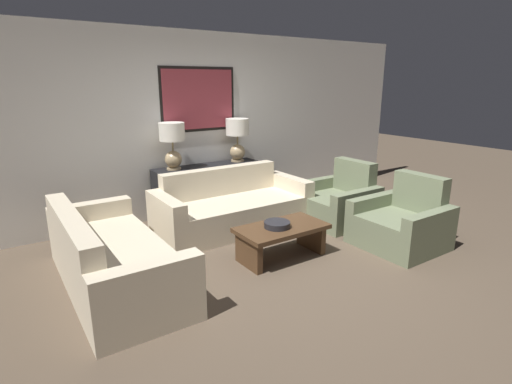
% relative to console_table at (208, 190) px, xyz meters
% --- Properties ---
extents(ground_plane, '(20.00, 20.00, 0.00)m').
position_rel_console_table_xyz_m(ground_plane, '(0.00, -2.21, -0.38)').
color(ground_plane, brown).
extents(back_wall, '(8.14, 0.12, 2.65)m').
position_rel_console_table_xyz_m(back_wall, '(0.00, 0.27, 0.95)').
color(back_wall, silver).
rests_on(back_wall, ground_plane).
extents(console_table, '(1.63, 0.38, 0.76)m').
position_rel_console_table_xyz_m(console_table, '(0.00, 0.00, 0.00)').
color(console_table, black).
rests_on(console_table, ground_plane).
extents(table_lamp_left, '(0.35, 0.35, 0.65)m').
position_rel_console_table_xyz_m(table_lamp_left, '(-0.52, 0.00, 0.78)').
color(table_lamp_left, tan).
rests_on(table_lamp_left, console_table).
extents(table_lamp_right, '(0.35, 0.35, 0.65)m').
position_rel_console_table_xyz_m(table_lamp_right, '(0.52, 0.00, 0.78)').
color(table_lamp_right, tan).
rests_on(table_lamp_right, console_table).
extents(couch_by_back_wall, '(2.11, 0.90, 0.79)m').
position_rel_console_table_xyz_m(couch_by_back_wall, '(0.00, -0.70, -0.11)').
color(couch_by_back_wall, beige).
rests_on(couch_by_back_wall, ground_plane).
extents(couch_by_side, '(0.90, 2.11, 0.79)m').
position_rel_console_table_xyz_m(couch_by_side, '(-1.81, -1.44, -0.11)').
color(couch_by_side, beige).
rests_on(couch_by_side, ground_plane).
extents(coffee_table, '(1.02, 0.55, 0.38)m').
position_rel_console_table_xyz_m(coffee_table, '(-0.03, -1.84, -0.11)').
color(coffee_table, '#4C331E').
rests_on(coffee_table, ground_plane).
extents(decorative_bowl, '(0.29, 0.29, 0.07)m').
position_rel_console_table_xyz_m(decorative_bowl, '(-0.10, -1.84, 0.03)').
color(decorative_bowl, '#232328').
rests_on(decorative_bowl, coffee_table).
extents(armchair_near_back_wall, '(0.90, 0.95, 0.86)m').
position_rel_console_table_xyz_m(armchair_near_back_wall, '(1.41, -1.31, -0.10)').
color(armchair_near_back_wall, '#707A5B').
rests_on(armchair_near_back_wall, ground_plane).
extents(armchair_near_camera, '(0.90, 0.95, 0.86)m').
position_rel_console_table_xyz_m(armchair_near_camera, '(1.41, -2.38, -0.10)').
color(armchair_near_camera, '#707A5B').
rests_on(armchair_near_camera, ground_plane).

